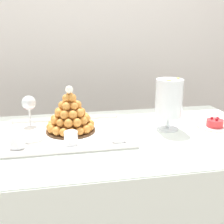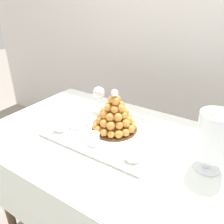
{
  "view_description": "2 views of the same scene",
  "coord_description": "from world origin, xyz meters",
  "px_view_note": "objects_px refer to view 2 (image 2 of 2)",
  "views": [
    {
      "loc": [
        -0.2,
        -1.22,
        1.26
      ],
      "look_at": [
        0.05,
        0.05,
        0.87
      ],
      "focal_mm": 47.27,
      "sensor_mm": 36.0,
      "label": 1
    },
    {
      "loc": [
        0.39,
        -0.77,
        1.38
      ],
      "look_at": [
        -0.09,
        -0.03,
        0.94
      ],
      "focal_mm": 36.88,
      "sensor_mm": 36.0,
      "label": 2
    }
  ],
  "objects_px": {
    "dessert_cup_left": "(60,125)",
    "dessert_cup_mid_left": "(94,139)",
    "serving_tray": "(109,132)",
    "creme_brulee_ramekin": "(79,124)",
    "dessert_cup_centre": "(133,154)",
    "croquembouche": "(114,115)",
    "macaron_goblet": "(214,136)",
    "wine_glass": "(99,94)"
  },
  "relations": [
    {
      "from": "dessert_cup_left",
      "to": "dessert_cup_mid_left",
      "type": "height_order",
      "value": "dessert_cup_left"
    },
    {
      "from": "serving_tray",
      "to": "dessert_cup_left",
      "type": "bearing_deg",
      "value": -150.29
    },
    {
      "from": "serving_tray",
      "to": "dessert_cup_left",
      "type": "xyz_separation_m",
      "value": [
        -0.21,
        -0.12,
        0.03
      ]
    },
    {
      "from": "creme_brulee_ramekin",
      "to": "dessert_cup_centre",
      "type": "bearing_deg",
      "value": -14.5
    },
    {
      "from": "dessert_cup_centre",
      "to": "creme_brulee_ramekin",
      "type": "bearing_deg",
      "value": 165.5
    },
    {
      "from": "croquembouche",
      "to": "creme_brulee_ramekin",
      "type": "relative_size",
      "value": 2.25
    },
    {
      "from": "macaron_goblet",
      "to": "wine_glass",
      "type": "xyz_separation_m",
      "value": [
        -0.64,
        0.17,
        -0.04
      ]
    },
    {
      "from": "croquembouche",
      "to": "macaron_goblet",
      "type": "height_order",
      "value": "macaron_goblet"
    },
    {
      "from": "serving_tray",
      "to": "croquembouche",
      "type": "height_order",
      "value": "croquembouche"
    },
    {
      "from": "dessert_cup_centre",
      "to": "wine_glass",
      "type": "relative_size",
      "value": 0.4
    },
    {
      "from": "dessert_cup_left",
      "to": "macaron_goblet",
      "type": "distance_m",
      "value": 0.69
    },
    {
      "from": "croquembouche",
      "to": "dessert_cup_mid_left",
      "type": "distance_m",
      "value": 0.17
    },
    {
      "from": "serving_tray",
      "to": "creme_brulee_ramekin",
      "type": "relative_size",
      "value": 5.44
    },
    {
      "from": "dessert_cup_left",
      "to": "dessert_cup_mid_left",
      "type": "distance_m",
      "value": 0.21
    },
    {
      "from": "dessert_cup_mid_left",
      "to": "wine_glass",
      "type": "height_order",
      "value": "wine_glass"
    },
    {
      "from": "croquembouche",
      "to": "creme_brulee_ramekin",
      "type": "xyz_separation_m",
      "value": [
        -0.17,
        -0.07,
        -0.07
      ]
    },
    {
      "from": "serving_tray",
      "to": "dessert_cup_centre",
      "type": "relative_size",
      "value": 8.97
    },
    {
      "from": "dessert_cup_left",
      "to": "wine_glass",
      "type": "xyz_separation_m",
      "value": [
        0.03,
        0.28,
        0.08
      ]
    },
    {
      "from": "dessert_cup_left",
      "to": "wine_glass",
      "type": "distance_m",
      "value": 0.3
    },
    {
      "from": "croquembouche",
      "to": "macaron_goblet",
      "type": "bearing_deg",
      "value": -5.15
    },
    {
      "from": "dessert_cup_mid_left",
      "to": "wine_glass",
      "type": "relative_size",
      "value": 0.37
    },
    {
      "from": "macaron_goblet",
      "to": "dessert_cup_centre",
      "type": "bearing_deg",
      "value": -155.74
    },
    {
      "from": "dessert_cup_mid_left",
      "to": "macaron_goblet",
      "type": "bearing_deg",
      "value": 14.33
    },
    {
      "from": "dessert_cup_left",
      "to": "dessert_cup_mid_left",
      "type": "relative_size",
      "value": 1.05
    },
    {
      "from": "macaron_goblet",
      "to": "wine_glass",
      "type": "height_order",
      "value": "macaron_goblet"
    },
    {
      "from": "macaron_goblet",
      "to": "dessert_cup_left",
      "type": "bearing_deg",
      "value": -170.81
    },
    {
      "from": "creme_brulee_ramekin",
      "to": "wine_glass",
      "type": "distance_m",
      "value": 0.22
    },
    {
      "from": "croquembouche",
      "to": "wine_glass",
      "type": "xyz_separation_m",
      "value": [
        -0.19,
        0.13,
        0.03
      ]
    },
    {
      "from": "croquembouche",
      "to": "wine_glass",
      "type": "distance_m",
      "value": 0.23
    },
    {
      "from": "serving_tray",
      "to": "dessert_cup_left",
      "type": "relative_size",
      "value": 9.36
    },
    {
      "from": "wine_glass",
      "to": "serving_tray",
      "type": "bearing_deg",
      "value": -43.07
    },
    {
      "from": "croquembouche",
      "to": "dessert_cup_mid_left",
      "type": "relative_size",
      "value": 4.05
    },
    {
      "from": "serving_tray",
      "to": "wine_glass",
      "type": "xyz_separation_m",
      "value": [
        -0.18,
        0.17,
        0.11
      ]
    },
    {
      "from": "serving_tray",
      "to": "dessert_cup_mid_left",
      "type": "height_order",
      "value": "dessert_cup_mid_left"
    },
    {
      "from": "dessert_cup_mid_left",
      "to": "serving_tray",
      "type": "bearing_deg",
      "value": 92.16
    },
    {
      "from": "dessert_cup_left",
      "to": "dessert_cup_centre",
      "type": "xyz_separation_m",
      "value": [
        0.41,
        -0.01,
        -0.0
      ]
    },
    {
      "from": "dessert_cup_centre",
      "to": "macaron_goblet",
      "type": "height_order",
      "value": "macaron_goblet"
    },
    {
      "from": "dessert_cup_centre",
      "to": "macaron_goblet",
      "type": "xyz_separation_m",
      "value": [
        0.26,
        0.12,
        0.12
      ]
    },
    {
      "from": "croquembouche",
      "to": "dessert_cup_left",
      "type": "relative_size",
      "value": 3.87
    },
    {
      "from": "dessert_cup_centre",
      "to": "creme_brulee_ramekin",
      "type": "height_order",
      "value": "dessert_cup_centre"
    },
    {
      "from": "dessert_cup_centre",
      "to": "macaron_goblet",
      "type": "relative_size",
      "value": 0.25
    },
    {
      "from": "dessert_cup_mid_left",
      "to": "macaron_goblet",
      "type": "height_order",
      "value": "macaron_goblet"
    }
  ]
}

